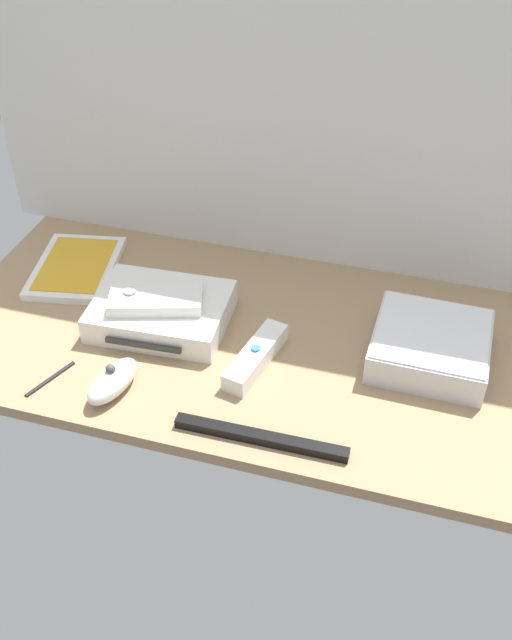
{
  "coord_description": "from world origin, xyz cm",
  "views": [
    {
      "loc": [
        24.58,
        -84.04,
        75.48
      ],
      "look_at": [
        0.0,
        0.0,
        4.0
      ],
      "focal_mm": 41.42,
      "sensor_mm": 36.0,
      "label": 1
    }
  ],
  "objects_px": {
    "remote_nunchuk": "(113,381)",
    "sensor_bar": "(261,437)",
    "mini_computer": "(430,346)",
    "remote_classic_pad": "(156,297)",
    "stylus_pen": "(50,378)",
    "remote_wand": "(256,357)",
    "game_case": "(76,268)",
    "game_console": "(161,312)"
  },
  "relations": [
    {
      "from": "remote_nunchuk",
      "to": "sensor_bar",
      "type": "xyz_separation_m",
      "value": [
        0.23,
        -0.03,
        -0.01
      ]
    },
    {
      "from": "mini_computer",
      "to": "sensor_bar",
      "type": "distance_m",
      "value": 0.3
    },
    {
      "from": "mini_computer",
      "to": "remote_classic_pad",
      "type": "relative_size",
      "value": 1.07
    },
    {
      "from": "mini_computer",
      "to": "stylus_pen",
      "type": "bearing_deg",
      "value": -159.1
    },
    {
      "from": "remote_classic_pad",
      "to": "remote_wand",
      "type": "bearing_deg",
      "value": -32.43
    },
    {
      "from": "mini_computer",
      "to": "remote_classic_pad",
      "type": "height_order",
      "value": "remote_classic_pad"
    },
    {
      "from": "remote_classic_pad",
      "to": "game_case",
      "type": "bearing_deg",
      "value": 136.63
    },
    {
      "from": "mini_computer",
      "to": "remote_wand",
      "type": "bearing_deg",
      "value": -160.99
    },
    {
      "from": "game_console",
      "to": "remote_wand",
      "type": "bearing_deg",
      "value": -19.69
    },
    {
      "from": "remote_classic_pad",
      "to": "remote_nunchuk",
      "type": "bearing_deg",
      "value": -108.71
    },
    {
      "from": "remote_nunchuk",
      "to": "remote_classic_pad",
      "type": "distance_m",
      "value": 0.16
    },
    {
      "from": "game_console",
      "to": "game_case",
      "type": "relative_size",
      "value": 1.03
    },
    {
      "from": "remote_wand",
      "to": "remote_classic_pad",
      "type": "height_order",
      "value": "remote_classic_pad"
    },
    {
      "from": "game_console",
      "to": "remote_wand",
      "type": "height_order",
      "value": "game_console"
    },
    {
      "from": "game_case",
      "to": "sensor_bar",
      "type": "height_order",
      "value": "game_case"
    },
    {
      "from": "remote_wand",
      "to": "remote_nunchuk",
      "type": "xyz_separation_m",
      "value": [
        -0.18,
        -0.11,
        0.01
      ]
    },
    {
      "from": "mini_computer",
      "to": "remote_wand",
      "type": "distance_m",
      "value": 0.26
    },
    {
      "from": "game_case",
      "to": "sensor_bar",
      "type": "distance_m",
      "value": 0.51
    },
    {
      "from": "mini_computer",
      "to": "game_case",
      "type": "distance_m",
      "value": 0.62
    },
    {
      "from": "game_case",
      "to": "remote_wand",
      "type": "bearing_deg",
      "value": -31.8
    },
    {
      "from": "mini_computer",
      "to": "game_case",
      "type": "relative_size",
      "value": 0.82
    },
    {
      "from": "mini_computer",
      "to": "remote_wand",
      "type": "height_order",
      "value": "mini_computer"
    },
    {
      "from": "mini_computer",
      "to": "remote_nunchuk",
      "type": "height_order",
      "value": "mini_computer"
    },
    {
      "from": "remote_classic_pad",
      "to": "mini_computer",
      "type": "bearing_deg",
      "value": -12.19
    },
    {
      "from": "game_console",
      "to": "remote_classic_pad",
      "type": "height_order",
      "value": "remote_classic_pad"
    },
    {
      "from": "stylus_pen",
      "to": "remote_classic_pad",
      "type": "bearing_deg",
      "value": 57.52
    },
    {
      "from": "remote_classic_pad",
      "to": "sensor_bar",
      "type": "distance_m",
      "value": 0.3
    },
    {
      "from": "sensor_bar",
      "to": "mini_computer",
      "type": "bearing_deg",
      "value": 48.39
    },
    {
      "from": "game_console",
      "to": "remote_wand",
      "type": "relative_size",
      "value": 1.44
    },
    {
      "from": "remote_wand",
      "to": "remote_classic_pad",
      "type": "relative_size",
      "value": 0.94
    },
    {
      "from": "mini_computer",
      "to": "remote_nunchuk",
      "type": "distance_m",
      "value": 0.47
    },
    {
      "from": "mini_computer",
      "to": "remote_wand",
      "type": "xyz_separation_m",
      "value": [
        -0.25,
        -0.09,
        -0.01
      ]
    },
    {
      "from": "stylus_pen",
      "to": "mini_computer",
      "type": "bearing_deg",
      "value": 20.9
    },
    {
      "from": "game_console",
      "to": "sensor_bar",
      "type": "xyz_separation_m",
      "value": [
        0.22,
        -0.2,
        -0.01
      ]
    },
    {
      "from": "game_case",
      "to": "sensor_bar",
      "type": "bearing_deg",
      "value": -45.07
    },
    {
      "from": "remote_wand",
      "to": "stylus_pen",
      "type": "distance_m",
      "value": 0.3
    },
    {
      "from": "game_console",
      "to": "remote_classic_pad",
      "type": "distance_m",
      "value": 0.03
    },
    {
      "from": "game_case",
      "to": "remote_classic_pad",
      "type": "bearing_deg",
      "value": -36.8
    },
    {
      "from": "remote_classic_pad",
      "to": "game_console",
      "type": "bearing_deg",
      "value": 25.8
    },
    {
      "from": "mini_computer",
      "to": "stylus_pen",
      "type": "distance_m",
      "value": 0.57
    },
    {
      "from": "remote_wand",
      "to": "sensor_bar",
      "type": "bearing_deg",
      "value": -59.66
    },
    {
      "from": "sensor_bar",
      "to": "game_case",
      "type": "bearing_deg",
      "value": 144.81
    }
  ]
}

